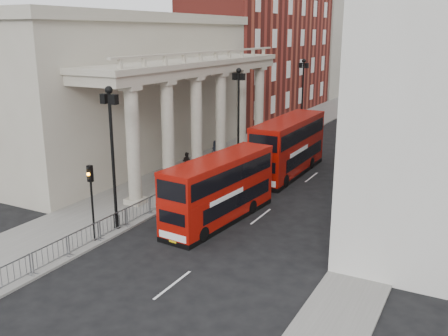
# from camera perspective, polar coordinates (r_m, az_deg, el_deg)

# --- Properties ---
(ground) EXTENTS (260.00, 260.00, 0.00)m
(ground) POSITION_cam_1_polar(r_m,az_deg,el_deg) (27.28, -16.58, -9.83)
(ground) COLOR black
(ground) RESTS_ON ground
(sidewalk_west) EXTENTS (6.00, 140.00, 0.12)m
(sidewalk_west) POSITION_cam_1_polar(r_m,az_deg,el_deg) (52.85, 4.14, 3.00)
(sidewalk_west) COLOR slate
(sidewalk_west) RESTS_ON ground
(sidewalk_east) EXTENTS (3.00, 140.00, 0.12)m
(sidewalk_east) POSITION_cam_1_polar(r_m,az_deg,el_deg) (48.74, 22.13, 0.84)
(sidewalk_east) COLOR slate
(sidewalk_east) RESTS_ON ground
(kerb) EXTENTS (0.20, 140.00, 0.14)m
(kerb) POSITION_cam_1_polar(r_m,az_deg,el_deg) (51.75, 7.12, 2.67)
(kerb) COLOR slate
(kerb) RESTS_ON ground
(portico_building) EXTENTS (9.00, 28.00, 12.00)m
(portico_building) POSITION_cam_1_polar(r_m,az_deg,el_deg) (45.55, -10.82, 8.37)
(portico_building) COLOR #A09886
(portico_building) RESTS_ON ground
(brick_building) EXTENTS (9.00, 32.00, 22.00)m
(brick_building) POSITION_cam_1_polar(r_m,az_deg,el_deg) (71.14, 4.73, 15.03)
(brick_building) COLOR maroon
(brick_building) RESTS_ON ground
(west_building_far) EXTENTS (9.00, 30.00, 20.00)m
(west_building_far) POSITION_cam_1_polar(r_m,az_deg,el_deg) (101.29, 12.19, 14.25)
(west_building_far) COLOR #A09886
(west_building_far) RESTS_ON ground
(monument_column) EXTENTS (8.00, 8.00, 54.20)m
(monument_column) POSITION_cam_1_polar(r_m,az_deg,el_deg) (109.97, 22.86, 16.62)
(monument_column) COLOR #60605E
(monument_column) RESTS_ON ground
(lamp_post_south) EXTENTS (1.05, 0.44, 8.32)m
(lamp_post_south) POSITION_cam_1_polar(r_m,az_deg,el_deg) (28.86, -12.65, 2.16)
(lamp_post_south) COLOR black
(lamp_post_south) RESTS_ON sidewalk_west
(lamp_post_mid) EXTENTS (1.05, 0.44, 8.32)m
(lamp_post_mid) POSITION_cam_1_polar(r_m,az_deg,el_deg) (42.05, 1.67, 6.58)
(lamp_post_mid) COLOR black
(lamp_post_mid) RESTS_ON sidewalk_west
(lamp_post_north) EXTENTS (1.05, 0.44, 8.32)m
(lamp_post_north) POSITION_cam_1_polar(r_m,az_deg,el_deg) (56.71, 8.98, 8.67)
(lamp_post_north) COLOR black
(lamp_post_north) RESTS_ON sidewalk_west
(traffic_light) EXTENTS (0.28, 0.33, 4.30)m
(traffic_light) POSITION_cam_1_polar(r_m,az_deg,el_deg) (27.82, -14.96, -2.34)
(traffic_light) COLOR black
(traffic_light) RESTS_ON sidewalk_west
(crowd_barriers) EXTENTS (0.50, 18.75, 1.10)m
(crowd_barriers) POSITION_cam_1_polar(r_m,az_deg,el_deg) (28.70, -14.08, -6.90)
(crowd_barriers) COLOR gray
(crowd_barriers) RESTS_ON sidewalk_west
(bus_near) EXTENTS (3.08, 9.47, 4.02)m
(bus_near) POSITION_cam_1_polar(r_m,az_deg,el_deg) (30.37, -0.48, -2.31)
(bus_near) COLOR #8F0D06
(bus_near) RESTS_ON ground
(bus_far) EXTENTS (2.62, 10.59, 4.57)m
(bus_far) POSITION_cam_1_polar(r_m,az_deg,el_deg) (40.81, 7.40, 2.58)
(bus_far) COLOR maroon
(bus_far) RESTS_ON ground
(pedestrian_a) EXTENTS (0.79, 0.61, 1.90)m
(pedestrian_a) POSITION_cam_1_polar(r_m,az_deg,el_deg) (39.41, -6.50, 0.18)
(pedestrian_a) COLOR black
(pedestrian_a) RESTS_ON sidewalk_west
(pedestrian_b) EXTENTS (0.82, 0.67, 1.59)m
(pedestrian_b) POSITION_cam_1_polar(r_m,az_deg,el_deg) (41.38, -4.29, 0.74)
(pedestrian_b) COLOR black
(pedestrian_b) RESTS_ON sidewalk_west
(pedestrian_c) EXTENTS (1.07, 0.85, 1.92)m
(pedestrian_c) POSITION_cam_1_polar(r_m,az_deg,el_deg) (44.29, -0.91, 1.98)
(pedestrian_c) COLOR black
(pedestrian_c) RESTS_ON sidewalk_west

